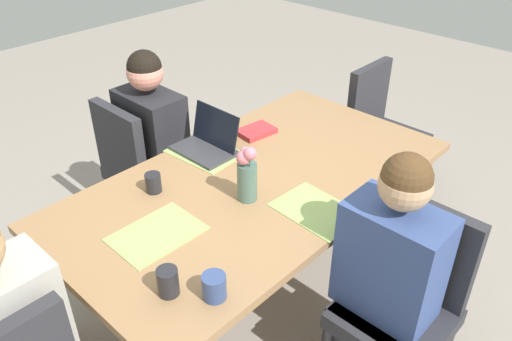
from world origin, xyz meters
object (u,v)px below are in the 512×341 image
chair_far_left_far (140,164)px  person_far_left_far (156,158)px  coffee_mug_near_left (168,282)px  dining_table (256,192)px  laptop_far_left_far (208,143)px  book_red_cover (256,131)px  coffee_mug_near_right (153,183)px  flower_vase (247,173)px  coffee_mug_centre_left (214,287)px  chair_near_left_mid (406,294)px  chair_head_right_right_near (380,125)px  person_near_left_mid (385,292)px

chair_far_left_far → person_far_left_far: size_ratio=0.75×
person_far_left_far → coffee_mug_near_left: 1.36m
coffee_mug_near_left → person_far_left_far: bearing=55.7°
dining_table → laptop_far_left_far: (0.03, 0.37, 0.12)m
book_red_cover → coffee_mug_near_right: bearing=-169.1°
flower_vase → coffee_mug_near_left: (-0.61, -0.20, -0.09)m
coffee_mug_near_left → coffee_mug_centre_left: coffee_mug_near_left is taller
laptop_far_left_far → coffee_mug_near_right: size_ratio=3.49×
book_red_cover → chair_near_left_mid: bearing=-95.9°
coffee_mug_centre_left → chair_head_right_right_near: bearing=14.3°
chair_far_left_far → coffee_mug_near_right: 0.75m
laptop_far_left_far → coffee_mug_near_left: size_ratio=2.95×
person_far_left_far → laptop_far_left_far: bearing=-86.7°
person_far_left_far → book_red_cover: 0.65m
person_far_left_far → chair_head_right_right_near: (1.34, -0.73, -0.03)m
person_near_left_mid → laptop_far_left_far: 1.15m
chair_far_left_far → coffee_mug_near_left: (-0.68, -1.16, 0.31)m
chair_far_left_far → person_far_left_far: (0.07, -0.06, 0.03)m
person_near_left_mid → coffee_mug_near_left: person_near_left_mid is taller
laptop_far_left_far → flower_vase: bearing=-110.8°
person_far_left_far → coffee_mug_near_left: person_far_left_far is taller
flower_vase → chair_far_left_far: bearing=85.8°
person_far_left_far → chair_far_left_far: bearing=141.2°
person_near_left_mid → coffee_mug_centre_left: size_ratio=12.26×
coffee_mug_near_left → person_near_left_mid: bearing=-32.5°
dining_table → chair_near_left_mid: bearing=-85.4°
coffee_mug_near_left → book_red_cover: size_ratio=0.54×
laptop_far_left_far → coffee_mug_near_left: laptop_far_left_far is taller
coffee_mug_near_right → chair_head_right_right_near: bearing=-5.9°
flower_vase → book_red_cover: 0.64m
dining_table → person_far_left_far: person_far_left_far is taller
chair_far_left_far → laptop_far_left_far: bearing=-78.9°
chair_near_left_mid → flower_vase: (-0.21, 0.73, 0.39)m
chair_far_left_far → laptop_far_left_far: 0.60m
chair_head_right_right_near → person_near_left_mid: bearing=-147.9°
chair_head_right_right_near → book_red_cover: chair_head_right_right_near is taller
dining_table → chair_near_left_mid: 0.83m
chair_far_left_far → flower_vase: flower_vase is taller
chair_near_left_mid → coffee_mug_near_right: 1.22m
flower_vase → coffee_mug_near_left: flower_vase is taller
chair_near_left_mid → chair_head_right_right_near: 1.57m
chair_far_left_far → coffee_mug_near_left: bearing=-120.2°
chair_near_left_mid → book_red_cover: (0.27, 1.13, 0.27)m
chair_near_left_mid → coffee_mug_centre_left: chair_near_left_mid is taller
person_near_left_mid → dining_table: bearing=89.2°
chair_near_left_mid → coffee_mug_near_left: size_ratio=8.31×
chair_near_left_mid → laptop_far_left_far: bearing=91.8°
book_red_cover → person_near_left_mid: bearing=-100.3°
coffee_mug_near_left → book_red_cover: coffee_mug_near_left is taller
laptop_far_left_far → coffee_mug_centre_left: laptop_far_left_far is taller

